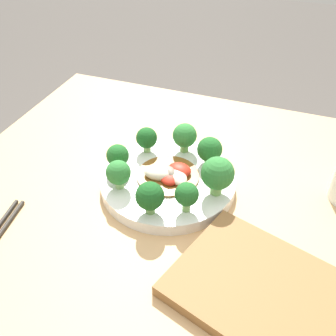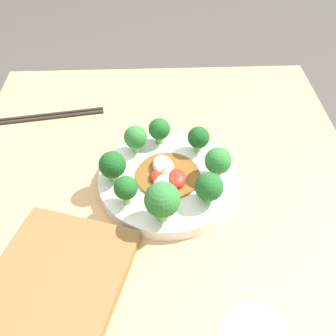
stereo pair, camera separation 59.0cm
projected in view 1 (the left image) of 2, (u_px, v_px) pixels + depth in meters
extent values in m
cube|color=tan|center=(173.00, 301.00, 0.96)|extent=(0.87, 0.76, 0.72)
cylinder|color=white|center=(168.00, 181.00, 0.74)|extent=(0.25, 0.25, 0.02)
cylinder|color=#7AAD5B|center=(216.00, 189.00, 0.69)|extent=(0.02, 0.02, 0.02)
sphere|color=#2D7533|center=(217.00, 174.00, 0.67)|extent=(0.06, 0.06, 0.06)
cylinder|color=#7AAD5B|center=(184.00, 147.00, 0.79)|extent=(0.02, 0.02, 0.02)
sphere|color=#2D7533|center=(185.00, 135.00, 0.77)|extent=(0.05, 0.05, 0.05)
cylinder|color=#7AAD5B|center=(119.00, 165.00, 0.74)|extent=(0.01, 0.01, 0.02)
sphere|color=#1E5B23|center=(118.00, 154.00, 0.73)|extent=(0.04, 0.04, 0.04)
cylinder|color=#7AAD5B|center=(186.00, 206.00, 0.66)|extent=(0.01, 0.01, 0.02)
sphere|color=#1E5B23|center=(187.00, 194.00, 0.64)|extent=(0.04, 0.04, 0.04)
cylinder|color=#89B76B|center=(119.00, 184.00, 0.70)|extent=(0.02, 0.02, 0.02)
sphere|color=#2D7533|center=(118.00, 173.00, 0.69)|extent=(0.04, 0.04, 0.04)
cylinder|color=#7AAD5B|center=(209.00, 160.00, 0.76)|extent=(0.02, 0.02, 0.01)
sphere|color=#1E5B23|center=(210.00, 149.00, 0.74)|extent=(0.05, 0.05, 0.05)
cylinder|color=#89B76B|center=(147.00, 148.00, 0.79)|extent=(0.01, 0.01, 0.02)
sphere|color=#19511E|center=(147.00, 138.00, 0.77)|extent=(0.04, 0.04, 0.04)
cylinder|color=#70A356|center=(150.00, 208.00, 0.65)|extent=(0.02, 0.02, 0.02)
sphere|color=#19511E|center=(150.00, 196.00, 0.64)|extent=(0.05, 0.05, 0.05)
cylinder|color=brown|center=(168.00, 175.00, 0.73)|extent=(0.12, 0.12, 0.00)
ellipsoid|color=red|center=(169.00, 180.00, 0.71)|extent=(0.05, 0.05, 0.02)
ellipsoid|color=beige|center=(160.00, 173.00, 0.72)|extent=(0.07, 0.05, 0.02)
ellipsoid|color=gray|center=(169.00, 173.00, 0.72)|extent=(0.05, 0.04, 0.02)
ellipsoid|color=beige|center=(177.00, 175.00, 0.72)|extent=(0.06, 0.07, 0.02)
ellipsoid|color=red|center=(177.00, 170.00, 0.73)|extent=(0.05, 0.04, 0.02)
cube|color=brown|center=(271.00, 296.00, 0.55)|extent=(0.32, 0.26, 0.02)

